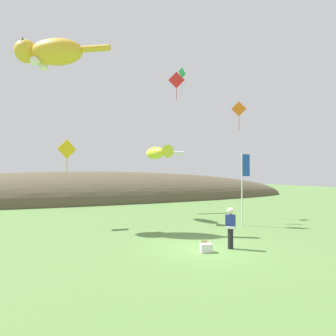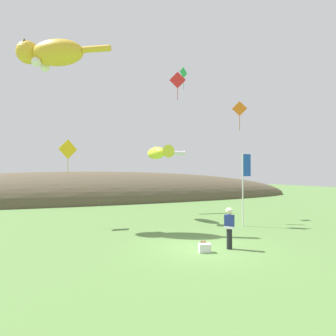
# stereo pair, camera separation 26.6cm
# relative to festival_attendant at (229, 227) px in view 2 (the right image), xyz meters

# --- Properties ---
(ground_plane) EXTENTS (120.00, 120.00, 0.00)m
(ground_plane) POSITION_rel_festival_attendant_xyz_m (-0.92, 0.49, -0.95)
(ground_plane) COLOR #5B8442
(distant_hill_ridge) EXTENTS (60.49, 14.72, 7.10)m
(distant_hill_ridge) POSITION_rel_festival_attendant_xyz_m (-0.92, 27.02, -0.95)
(distant_hill_ridge) COLOR brown
(distant_hill_ridge) RESTS_ON ground
(festival_attendant) EXTENTS (0.47, 0.49, 1.77)m
(festival_attendant) POSITION_rel_festival_attendant_xyz_m (0.00, 0.00, 0.00)
(festival_attendant) COLOR black
(festival_attendant) RESTS_ON ground
(kite_spool) EXTENTS (0.17, 0.24, 0.24)m
(kite_spool) POSITION_rel_festival_attendant_xyz_m (-0.73, 0.97, -0.83)
(kite_spool) COLOR olive
(kite_spool) RESTS_ON ground
(picnic_cooler) EXTENTS (0.56, 0.46, 0.36)m
(picnic_cooler) POSITION_rel_festival_attendant_xyz_m (-1.27, -0.05, -0.77)
(picnic_cooler) COLOR white
(picnic_cooler) RESTS_ON ground
(festival_banner_pole) EXTENTS (0.66, 0.08, 4.56)m
(festival_banner_pole) POSITION_rel_festival_attendant_xyz_m (4.34, 4.42, 2.04)
(festival_banner_pole) COLOR silver
(festival_banner_pole) RESTS_ON ground
(kite_giant_cat) EXTENTS (5.45, 3.90, 1.89)m
(kite_giant_cat) POSITION_rel_festival_attendant_xyz_m (-6.85, 9.27, 9.92)
(kite_giant_cat) COLOR gold
(kite_fish_windsock) EXTENTS (1.03, 3.36, 1.03)m
(kite_fish_windsock) POSITION_rel_festival_attendant_xyz_m (0.40, 9.18, 3.85)
(kite_fish_windsock) COLOR yellow
(kite_tube_streamer) EXTENTS (2.64, 0.93, 0.44)m
(kite_tube_streamer) POSITION_rel_festival_attendant_xyz_m (2.95, 12.69, 4.11)
(kite_tube_streamer) COLOR white
(kite_diamond_red) EXTENTS (1.11, 0.55, 2.13)m
(kite_diamond_red) POSITION_rel_festival_attendant_xyz_m (1.83, 8.93, 9.22)
(kite_diamond_red) COLOR red
(kite_diamond_gold) EXTENTS (1.18, 0.46, 2.16)m
(kite_diamond_gold) POSITION_rel_festival_attendant_xyz_m (-5.86, 8.90, 3.84)
(kite_diamond_gold) COLOR yellow
(kite_diamond_orange) EXTENTS (0.77, 0.52, 1.82)m
(kite_diamond_orange) POSITION_rel_festival_attendant_xyz_m (3.75, 4.14, 6.30)
(kite_diamond_orange) COLOR orange
(kite_diamond_green) EXTENTS (0.84, 0.37, 1.81)m
(kite_diamond_green) POSITION_rel_festival_attendant_xyz_m (3.17, 10.61, 10.47)
(kite_diamond_green) COLOR green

